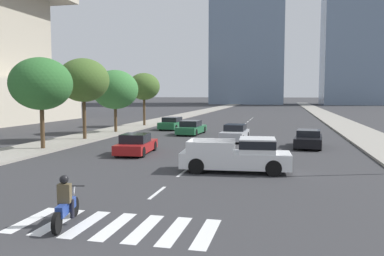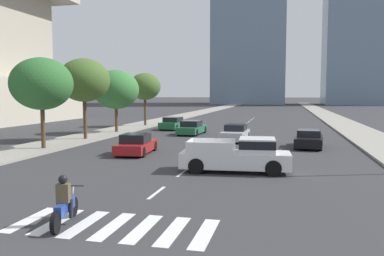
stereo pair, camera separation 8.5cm
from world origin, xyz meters
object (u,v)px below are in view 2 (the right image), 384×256
sedan_green_4 (174,124)px  sedan_black_2 (309,139)px  street_tree_third (116,90)px  street_tree_fourth (145,87)px  motorcycle_lead (65,205)px  pickup_truck (241,155)px  street_tree_second (84,80)px  sedan_red_3 (136,145)px  sedan_silver_0 (235,133)px  street_tree_nearest (42,84)px  sedan_green_1 (192,128)px

sedan_green_4 → sedan_black_2: bearing=-126.5°
street_tree_third → street_tree_fourth: street_tree_fourth is taller
motorcycle_lead → pickup_truck: (4.12, 9.06, 0.23)m
sedan_green_4 → street_tree_third: size_ratio=0.76×
sedan_green_4 → street_tree_second: street_tree_second is taller
sedan_black_2 → street_tree_third: street_tree_third is taller
sedan_black_2 → sedan_red_3: bearing=-57.3°
pickup_truck → sedan_red_3: (-7.08, 4.38, -0.22)m
motorcycle_lead → street_tree_third: bearing=8.0°
motorcycle_lead → sedan_red_3: bearing=-0.3°
sedan_red_3 → sedan_green_4: size_ratio=0.97×
sedan_silver_0 → sedan_black_2: size_ratio=0.97×
motorcycle_lead → sedan_black_2: 20.60m
pickup_truck → sedan_red_3: 8.33m
motorcycle_lead → street_tree_second: bearing=13.8°
pickup_truck → motorcycle_lead: bearing=-118.4°
motorcycle_lead → sedan_green_4: motorcycle_lead is taller
sedan_red_3 → motorcycle_lead: bearing=-172.1°
street_tree_third → street_tree_second: bearing=-90.0°
sedan_green_4 → pickup_truck: bearing=-151.5°
sedan_red_3 → street_tree_third: 14.18m
street_tree_nearest → street_tree_fourth: bearing=90.0°
sedan_red_3 → pickup_truck: bearing=-126.3°
motorcycle_lead → sedan_silver_0: bearing=-18.9°
motorcycle_lead → street_tree_second: 21.95m
motorcycle_lead → street_tree_third: size_ratio=0.37×
sedan_black_2 → street_tree_nearest: street_tree_nearest is taller
street_tree_fourth → street_tree_third: bearing=-90.0°
sedan_silver_0 → sedan_black_2: (5.55, -2.65, -0.03)m
sedan_black_2 → street_tree_second: bearing=-85.4°
pickup_truck → sedan_green_1: (-6.40, 16.96, -0.21)m
motorcycle_lead → sedan_silver_0: 21.80m
sedan_silver_0 → street_tree_second: (-11.95, -2.42, 4.26)m
sedan_black_2 → street_tree_nearest: size_ratio=0.73×
sedan_green_4 → street_tree_fourth: bearing=60.1°
sedan_red_3 → street_tree_second: (-6.66, 5.82, 4.29)m
sedan_silver_0 → sedan_green_4: (-7.70, 8.95, -0.00)m
sedan_silver_0 → street_tree_nearest: 15.00m
sedan_silver_0 → sedan_red_3: size_ratio=0.99×
sedan_black_2 → street_tree_second: (-17.50, 0.23, 4.30)m
motorcycle_lead → sedan_green_1: (-2.28, 26.02, 0.02)m
sedan_black_2 → pickup_truck: bearing=-15.3°
sedan_black_2 → street_tree_nearest: bearing=-67.0°
sedan_silver_0 → sedan_green_1: size_ratio=0.93×
sedan_silver_0 → sedan_green_1: bearing=-130.4°
sedan_green_1 → street_tree_nearest: (-7.34, -12.56, 3.85)m
sedan_green_4 → street_tree_third: (-4.25, -5.20, 3.57)m
motorcycle_lead → sedan_red_3: 13.76m
street_tree_second → pickup_truck: bearing=-36.6°
sedan_green_4 → street_tree_third: bearing=145.4°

